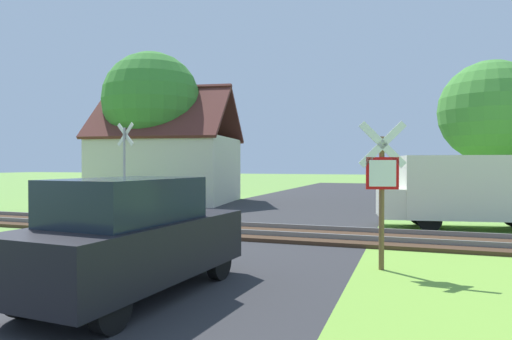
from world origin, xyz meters
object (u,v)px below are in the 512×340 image
(stop_sign_near, at_px, (382,183))
(crossing_sign_far, at_px, (125,163))
(tree_right, at_px, (491,112))
(parked_car, at_px, (133,237))
(mail_truck, at_px, (468,189))
(tree_left, at_px, (152,101))
(house, at_px, (168,166))

(stop_sign_near, bearing_deg, crossing_sign_far, -44.13)
(stop_sign_near, xyz_separation_m, tree_right, (3.90, 14.12, 2.72))
(tree_right, distance_m, parked_car, 18.90)
(crossing_sign_far, bearing_deg, tree_right, 47.60)
(mail_truck, bearing_deg, tree_left, 61.23)
(tree_left, xyz_separation_m, parked_car, (8.55, -14.30, -4.25))
(tree_right, bearing_deg, stop_sign_near, -105.43)
(house, distance_m, tree_right, 15.68)
(parked_car, bearing_deg, tree_right, 71.18)
(crossing_sign_far, bearing_deg, mail_truck, 19.17)
(mail_truck, bearing_deg, tree_right, -22.24)
(crossing_sign_far, bearing_deg, stop_sign_near, -15.28)
(stop_sign_near, bearing_deg, tree_right, -119.47)
(tree_right, distance_m, tree_left, 16.12)
(stop_sign_near, height_order, crossing_sign_far, crossing_sign_far)
(crossing_sign_far, relative_size, mail_truck, 0.68)
(parked_car, bearing_deg, tree_left, 125.19)
(tree_right, xyz_separation_m, tree_left, (-15.85, -2.78, 0.80))
(stop_sign_near, height_order, house, house)
(tree_right, distance_m, mail_truck, 8.52)
(stop_sign_near, bearing_deg, tree_left, -57.51)
(tree_left, relative_size, parked_car, 1.85)
(crossing_sign_far, bearing_deg, house, 121.38)
(mail_truck, xyz_separation_m, parked_car, (-5.54, -9.35, -0.34))
(tree_right, xyz_separation_m, mail_truck, (-1.76, -7.74, -3.11))
(house, xyz_separation_m, tree_right, (15.36, 1.97, 2.47))
(stop_sign_near, bearing_deg, house, -60.70)
(crossing_sign_far, distance_m, mail_truck, 11.68)
(mail_truck, relative_size, parked_car, 1.25)
(crossing_sign_far, relative_size, tree_left, 0.46)
(crossing_sign_far, xyz_separation_m, mail_truck, (11.62, 0.89, -0.78))
(house, bearing_deg, parked_car, -70.41)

